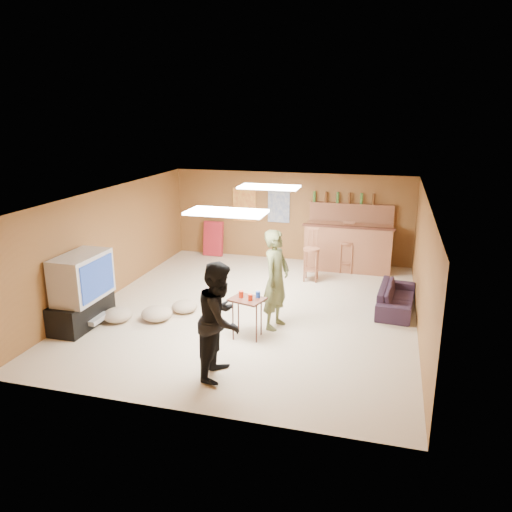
% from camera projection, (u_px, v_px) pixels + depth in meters
% --- Properties ---
extents(ground, '(7.00, 7.00, 0.00)m').
position_uv_depth(ground, '(253.00, 309.00, 9.55)').
color(ground, '#C5B197').
rests_on(ground, ground).
extents(ceiling, '(6.00, 7.00, 0.02)m').
position_uv_depth(ceiling, '(253.00, 195.00, 8.94)').
color(ceiling, silver).
rests_on(ceiling, ground).
extents(wall_back, '(6.00, 0.02, 2.20)m').
position_uv_depth(wall_back, '(291.00, 217.00, 12.49)').
color(wall_back, brown).
rests_on(wall_back, ground).
extents(wall_front, '(6.00, 0.02, 2.20)m').
position_uv_depth(wall_front, '(175.00, 331.00, 6.01)').
color(wall_front, brown).
rests_on(wall_front, ground).
extents(wall_left, '(0.02, 7.00, 2.20)m').
position_uv_depth(wall_left, '(109.00, 243.00, 10.01)').
color(wall_left, brown).
rests_on(wall_left, ground).
extents(wall_right, '(0.02, 7.00, 2.20)m').
position_uv_depth(wall_right, '(423.00, 267.00, 8.49)').
color(wall_right, brown).
rests_on(wall_right, ground).
extents(tv_stand, '(0.55, 1.30, 0.50)m').
position_uv_depth(tv_stand, '(82.00, 311.00, 8.78)').
color(tv_stand, black).
rests_on(tv_stand, ground).
extents(dvd_box, '(0.35, 0.50, 0.08)m').
position_uv_depth(dvd_box, '(93.00, 318.00, 8.76)').
color(dvd_box, '#B2B2B7').
rests_on(dvd_box, tv_stand).
extents(tv_body, '(0.60, 1.10, 0.80)m').
position_uv_depth(tv_body, '(82.00, 277.00, 8.58)').
color(tv_body, '#B2B2B7').
rests_on(tv_body, tv_stand).
extents(tv_screen, '(0.02, 0.95, 0.65)m').
position_uv_depth(tv_screen, '(98.00, 278.00, 8.51)').
color(tv_screen, navy).
rests_on(tv_screen, tv_body).
extents(bar_counter, '(2.00, 0.60, 1.10)m').
position_uv_depth(bar_counter, '(348.00, 248.00, 11.75)').
color(bar_counter, brown).
rests_on(bar_counter, ground).
extents(bar_lip, '(2.10, 0.12, 0.05)m').
position_uv_depth(bar_lip, '(348.00, 227.00, 11.37)').
color(bar_lip, '#3C1B13').
rests_on(bar_lip, bar_counter).
extents(bar_shelf, '(2.00, 0.18, 0.05)m').
position_uv_depth(bar_shelf, '(352.00, 204.00, 11.90)').
color(bar_shelf, brown).
rests_on(bar_shelf, bar_backing).
extents(bar_backing, '(2.00, 0.14, 0.60)m').
position_uv_depth(bar_backing, '(351.00, 217.00, 12.01)').
color(bar_backing, brown).
rests_on(bar_backing, bar_counter).
extents(poster_left, '(0.60, 0.03, 0.85)m').
position_uv_depth(poster_left, '(244.00, 205.00, 12.68)').
color(poster_left, '#BF3F26').
rests_on(poster_left, wall_back).
extents(poster_right, '(0.55, 0.03, 0.80)m').
position_uv_depth(poster_right, '(279.00, 207.00, 12.46)').
color(poster_right, '#334C99').
rests_on(poster_right, wall_back).
extents(folding_chair_stack, '(0.50, 0.26, 0.91)m').
position_uv_depth(folding_chair_stack, '(213.00, 239.00, 12.99)').
color(folding_chair_stack, '#A81F2B').
rests_on(folding_chair_stack, ground).
extents(ceiling_panel_front, '(1.20, 0.60, 0.04)m').
position_uv_depth(ceiling_panel_front, '(226.00, 212.00, 7.56)').
color(ceiling_panel_front, white).
rests_on(ceiling_panel_front, ceiling).
extents(ceiling_panel_back, '(1.20, 0.60, 0.04)m').
position_uv_depth(ceiling_panel_back, '(269.00, 187.00, 10.06)').
color(ceiling_panel_back, white).
rests_on(ceiling_panel_back, ceiling).
extents(person_olive, '(0.55, 0.72, 1.74)m').
position_uv_depth(person_olive, '(276.00, 280.00, 8.53)').
color(person_olive, '#555B34').
rests_on(person_olive, ground).
extents(person_black, '(0.64, 0.82, 1.69)m').
position_uv_depth(person_black, '(220.00, 320.00, 6.96)').
color(person_black, black).
rests_on(person_black, ground).
extents(sofa, '(0.74, 1.64, 0.46)m').
position_uv_depth(sofa, '(396.00, 298.00, 9.48)').
color(sofa, black).
rests_on(sofa, ground).
extents(tray_table, '(0.63, 0.56, 0.69)m').
position_uv_depth(tray_table, '(247.00, 318.00, 8.26)').
color(tray_table, '#3C1B13').
rests_on(tray_table, ground).
extents(cup_red_near, '(0.10, 0.10, 0.11)m').
position_uv_depth(cup_red_near, '(241.00, 294.00, 8.20)').
color(cup_red_near, '#B1230B').
rests_on(cup_red_near, tray_table).
extents(cup_red_far, '(0.08, 0.08, 0.11)m').
position_uv_depth(cup_red_far, '(250.00, 297.00, 8.07)').
color(cup_red_far, '#B1230B').
rests_on(cup_red_far, tray_table).
extents(cup_blue, '(0.09, 0.09, 0.11)m').
position_uv_depth(cup_blue, '(258.00, 294.00, 8.20)').
color(cup_blue, '#163898').
rests_on(cup_blue, tray_table).
extents(bar_stool_left, '(0.52, 0.52, 1.26)m').
position_uv_depth(bar_stool_left, '(311.00, 253.00, 10.99)').
color(bar_stool_left, brown).
rests_on(bar_stool_left, ground).
extents(bar_stool_right, '(0.36, 0.36, 1.08)m').
position_uv_depth(bar_stool_right, '(347.00, 250.00, 11.59)').
color(bar_stool_right, brown).
rests_on(bar_stool_right, ground).
extents(cushion_near_tv, '(0.66, 0.66, 0.25)m').
position_uv_depth(cushion_near_tv, '(157.00, 313.00, 9.02)').
color(cushion_near_tv, tan).
rests_on(cushion_near_tv, ground).
extents(cushion_mid, '(0.55, 0.55, 0.22)m').
position_uv_depth(cushion_mid, '(185.00, 306.00, 9.39)').
color(cushion_mid, tan).
rests_on(cushion_mid, ground).
extents(cushion_far, '(0.64, 0.64, 0.24)m').
position_uv_depth(cushion_far, '(118.00, 315.00, 8.97)').
color(cushion_far, tan).
rests_on(cushion_far, ground).
extents(bottle_row, '(1.48, 0.08, 0.26)m').
position_uv_depth(bottle_row, '(344.00, 198.00, 11.89)').
color(bottle_row, '#3F7233').
rests_on(bottle_row, bar_shelf).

